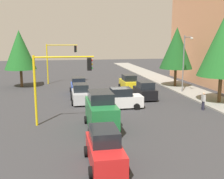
# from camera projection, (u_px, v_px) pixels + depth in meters

# --- Properties ---
(ground_plane) EXTENTS (120.00, 120.00, 0.00)m
(ground_plane) POSITION_uv_depth(u_px,v_px,m) (116.00, 103.00, 28.06)
(ground_plane) COLOR #353538
(sidewalk_kerb) EXTENTS (80.00, 4.00, 0.15)m
(sidewalk_kerb) POSITION_uv_depth(u_px,v_px,m) (188.00, 90.00, 34.79)
(sidewalk_kerb) COLOR gray
(sidewalk_kerb) RESTS_ON ground
(lane_arrow_near) EXTENTS (2.40, 1.10, 1.10)m
(lane_arrow_near) POSITION_uv_depth(u_px,v_px,m) (106.00, 149.00, 16.40)
(lane_arrow_near) COLOR silver
(lane_arrow_near) RESTS_ON ground
(traffic_signal_far_right) EXTENTS (0.36, 4.59, 5.84)m
(traffic_signal_far_right) POSITION_uv_depth(u_px,v_px,m) (59.00, 56.00, 39.78)
(traffic_signal_far_right) COLOR yellow
(traffic_signal_far_right) RESTS_ON ground
(traffic_signal_near_right) EXTENTS (0.36, 4.59, 5.40)m
(traffic_signal_near_right) POSITION_uv_depth(u_px,v_px,m) (59.00, 76.00, 20.53)
(traffic_signal_near_right) COLOR yellow
(traffic_signal_near_right) RESTS_ON ground
(street_lamp_curbside) EXTENTS (2.15, 0.28, 7.00)m
(street_lamp_curbside) POSITION_uv_depth(u_px,v_px,m) (185.00, 58.00, 32.42)
(street_lamp_curbside) COLOR slate
(street_lamp_curbside) RESTS_ON ground
(tree_opposite_side) EXTENTS (4.25, 4.25, 7.78)m
(tree_opposite_side) POSITION_uv_depth(u_px,v_px,m) (20.00, 50.00, 36.70)
(tree_opposite_side) COLOR brown
(tree_opposite_side) RESTS_ON ground
(tree_roadside_mid) EXTENTS (4.45, 4.45, 8.14)m
(tree_roadside_mid) POSITION_uv_depth(u_px,v_px,m) (177.00, 48.00, 36.62)
(tree_roadside_mid) COLOR brown
(tree_roadside_mid) RESTS_ON ground
(tree_roadside_near) EXTENTS (4.88, 4.88, 8.94)m
(tree_roadside_near) POSITION_uv_depth(u_px,v_px,m) (223.00, 46.00, 26.95)
(tree_roadside_near) COLOR brown
(tree_roadside_near) RESTS_ON ground
(delivery_van_green) EXTENTS (4.80, 2.22, 2.77)m
(delivery_van_green) POSITION_uv_depth(u_px,v_px,m) (101.00, 112.00, 19.90)
(delivery_van_green) COLOR #1E7238
(delivery_van_green) RESTS_ON ground
(car_silver) EXTENTS (3.92, 2.04, 1.98)m
(car_silver) POSITION_uv_depth(u_px,v_px,m) (81.00, 94.00, 28.17)
(car_silver) COLOR #B2B5BA
(car_silver) RESTS_ON ground
(car_white) EXTENTS (2.09, 3.73, 1.98)m
(car_white) POSITION_uv_depth(u_px,v_px,m) (122.00, 99.00, 26.00)
(car_white) COLOR white
(car_white) RESTS_ON ground
(car_black) EXTENTS (3.69, 2.10, 1.98)m
(car_black) POSITION_uv_depth(u_px,v_px,m) (145.00, 91.00, 29.93)
(car_black) COLOR black
(car_black) RESTS_ON ground
(car_yellow) EXTENTS (3.98, 2.11, 1.98)m
(car_yellow) POSITION_uv_depth(u_px,v_px,m) (129.00, 83.00, 35.56)
(car_yellow) COLOR yellow
(car_yellow) RESTS_ON ground
(car_red) EXTENTS (4.05, 1.95, 1.98)m
(car_red) POSITION_uv_depth(u_px,v_px,m) (105.00, 149.00, 14.21)
(car_red) COLOR red
(car_red) RESTS_ON ground
(car_blue) EXTENTS (3.84, 2.08, 1.98)m
(car_blue) POSITION_uv_depth(u_px,v_px,m) (79.00, 86.00, 32.87)
(car_blue) COLOR blue
(car_blue) RESTS_ON ground
(pedestrian_crossing) EXTENTS (0.40, 0.24, 1.70)m
(pedestrian_crossing) POSITION_uv_depth(u_px,v_px,m) (203.00, 101.00, 25.21)
(pedestrian_crossing) COLOR #262638
(pedestrian_crossing) RESTS_ON ground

